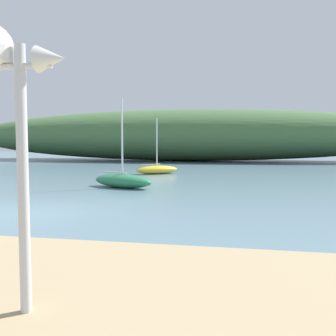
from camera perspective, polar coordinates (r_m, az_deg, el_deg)
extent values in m
plane|color=slate|center=(11.98, -19.41, -6.14)|extent=(120.00, 120.00, 0.00)
ellipsoid|color=#476B3D|center=(41.30, 2.26, 4.91)|extent=(50.50, 10.07, 5.47)
cylinder|color=silver|center=(4.37, -20.82, -1.80)|extent=(0.12, 0.12, 2.88)
cylinder|color=silver|center=(4.42, -21.22, 14.00)|extent=(0.71, 0.07, 0.07)
cone|color=silver|center=(4.26, -17.03, 15.32)|extent=(0.31, 0.28, 0.28)
cone|color=gold|center=(4.67, -23.76, 21.29)|extent=(0.05, 0.03, 0.02)
ellipsoid|color=gold|center=(24.25, -1.67, -0.26)|extent=(2.82, 2.36, 0.53)
cylinder|color=silver|center=(24.18, -1.68, 3.73)|extent=(0.08, 0.08, 3.16)
cylinder|color=silver|center=(24.07, -2.60, 0.56)|extent=(1.07, 0.78, 0.06)
ellipsoid|color=#287A4C|center=(17.18, -6.81, -1.94)|extent=(3.31, 2.21, 0.59)
cylinder|color=silver|center=(17.09, -6.87, 4.37)|extent=(0.08, 0.08, 3.54)
cylinder|color=silver|center=(17.46, -7.99, -0.65)|extent=(1.33, 0.61, 0.06)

